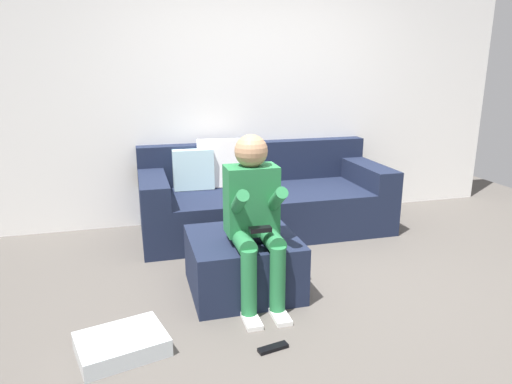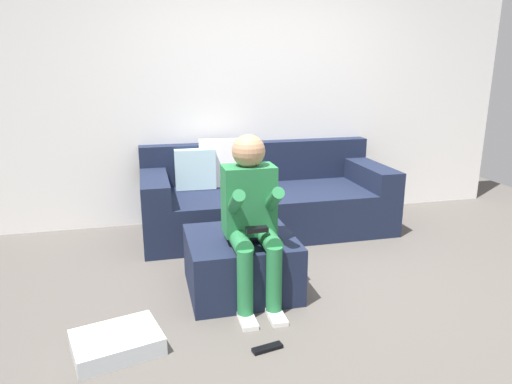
% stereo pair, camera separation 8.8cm
% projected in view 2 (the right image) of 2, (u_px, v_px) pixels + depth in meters
% --- Properties ---
extents(ground_plane, '(7.14, 7.14, 0.00)m').
position_uv_depth(ground_plane, '(326.00, 299.00, 3.22)').
color(ground_plane, '#544F49').
extents(wall_back, '(5.49, 0.10, 2.73)m').
position_uv_depth(wall_back, '(258.00, 86.00, 4.70)').
color(wall_back, white).
rests_on(wall_back, ground_plane).
extents(couch_sectional, '(2.36, 0.97, 0.89)m').
position_uv_depth(couch_sectional, '(264.00, 200.00, 4.52)').
color(couch_sectional, '#192138').
rests_on(couch_sectional, ground_plane).
extents(ottoman, '(0.75, 0.72, 0.41)m').
position_uv_depth(ottoman, '(241.00, 263.00, 3.31)').
color(ottoman, '#192138').
rests_on(ottoman, ground_plane).
extents(person_seated, '(0.35, 0.58, 1.14)m').
position_uv_depth(person_seated, '(251.00, 210.00, 3.04)').
color(person_seated, '#26723F').
rests_on(person_seated, ground_plane).
extents(storage_bin, '(0.55, 0.47, 0.10)m').
position_uv_depth(storage_bin, '(117.00, 342.00, 2.62)').
color(storage_bin, silver).
rests_on(storage_bin, ground_plane).
extents(remote_near_ottoman, '(0.19, 0.09, 0.02)m').
position_uv_depth(remote_near_ottoman, '(267.00, 348.00, 2.64)').
color(remote_near_ottoman, black).
rests_on(remote_near_ottoman, ground_plane).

